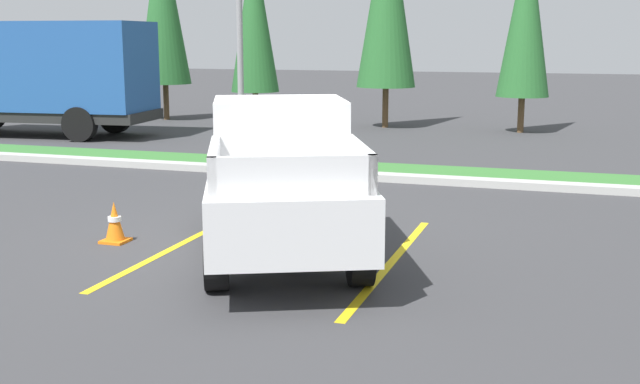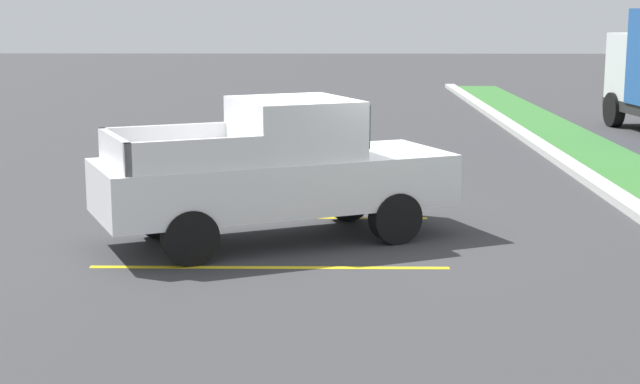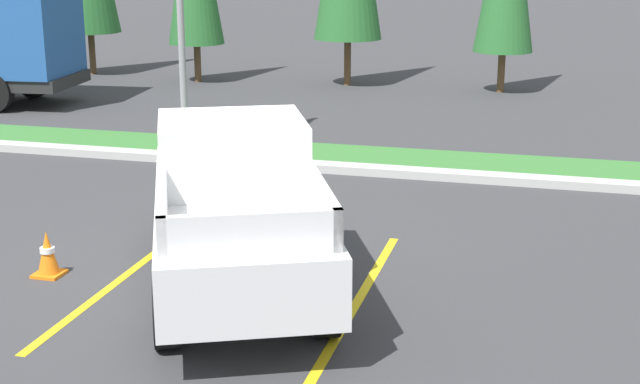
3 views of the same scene
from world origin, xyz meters
The scene contains 7 objects.
ground_plane centered at (0.00, 0.00, 0.00)m, with size 120.00×120.00×0.00m, color #38383A.
parking_line_near centered at (-1.15, -0.96, 0.00)m, with size 0.12×4.80×0.01m, color yellow.
parking_line_far centered at (1.95, -0.96, 0.00)m, with size 0.12×4.80×0.01m, color yellow.
curb_strip centered at (0.00, 5.00, 0.07)m, with size 56.00×0.40×0.15m, color #B2B2AD.
grass_median centered at (0.00, 6.10, 0.03)m, with size 56.00×1.80×0.06m, color #387533.
pickup_truck_main centered at (0.38, -0.91, 1.04)m, with size 3.85×5.53×2.10m.
traffic_cone centered at (-2.11, -1.16, 0.29)m, with size 0.36×0.36×0.60m.
Camera 3 is at (4.16, -11.06, 4.29)m, focal length 51.68 mm.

